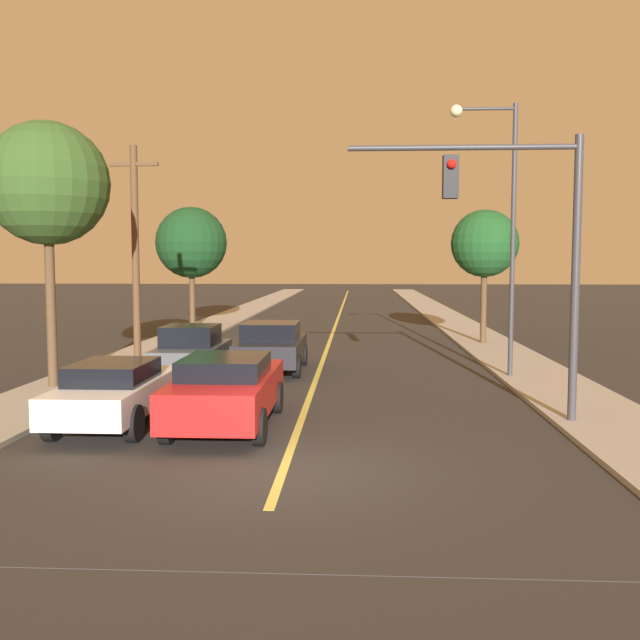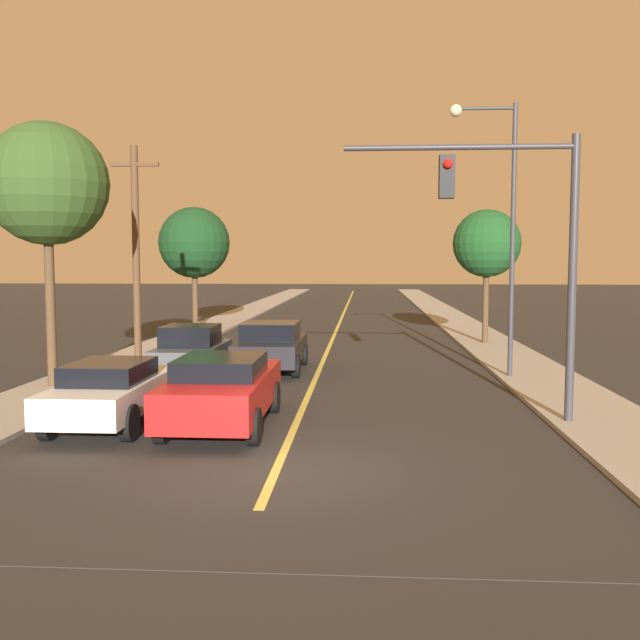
% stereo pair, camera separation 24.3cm
% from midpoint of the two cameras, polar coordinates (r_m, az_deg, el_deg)
% --- Properties ---
extents(ground_plane, '(200.00, 200.00, 0.00)m').
position_cam_midpoint_polar(ground_plane, '(12.29, -2.94, -11.89)').
color(ground_plane, '#2D2B28').
extents(road_surface, '(10.86, 80.00, 0.01)m').
position_cam_midpoint_polar(road_surface, '(47.85, 2.03, 0.49)').
color(road_surface, '#2D2B28').
rests_on(road_surface, ground).
extents(sidewalk_left, '(2.50, 80.00, 0.12)m').
position_cam_midpoint_polar(sidewalk_left, '(48.50, -5.88, 0.59)').
color(sidewalk_left, '#9E998E').
rests_on(sidewalk_left, ground).
extents(sidewalk_right, '(2.50, 80.00, 0.12)m').
position_cam_midpoint_polar(sidewalk_right, '(48.12, 10.01, 0.51)').
color(sidewalk_right, '#9E998E').
rests_on(sidewalk_right, ground).
extents(car_near_lane_front, '(2.02, 4.79, 1.54)m').
position_cam_midpoint_polar(car_near_lane_front, '(15.24, -7.35, -5.49)').
color(car_near_lane_front, red).
rests_on(car_near_lane_front, ground).
extents(car_near_lane_second, '(2.08, 4.32, 1.58)m').
position_cam_midpoint_polar(car_near_lane_second, '(22.84, -3.62, -2.08)').
color(car_near_lane_second, black).
rests_on(car_near_lane_second, ground).
extents(car_outer_lane_front, '(1.85, 4.46, 1.40)m').
position_cam_midpoint_polar(car_outer_lane_front, '(15.89, -15.86, -5.45)').
color(car_outer_lane_front, white).
rests_on(car_outer_lane_front, ground).
extents(car_outer_lane_second, '(1.94, 3.89, 1.55)m').
position_cam_midpoint_polar(car_outer_lane_second, '(22.50, -9.93, -2.36)').
color(car_outer_lane_second, '#474C51').
rests_on(car_outer_lane_second, ground).
extents(traffic_signal_mast, '(4.91, 0.42, 6.03)m').
position_cam_midpoint_polar(traffic_signal_mast, '(15.68, 16.04, 7.13)').
color(traffic_signal_mast, '#333338').
rests_on(traffic_signal_mast, ground).
extents(streetlamp_right, '(1.96, 0.36, 7.96)m').
position_cam_midpoint_polar(streetlamp_right, '(21.74, 14.42, 8.91)').
color(streetlamp_right, '#333338').
rests_on(streetlamp_right, ground).
extents(utility_pole_left, '(1.60, 0.24, 7.13)m').
position_cam_midpoint_polar(utility_pole_left, '(24.15, -14.23, 5.35)').
color(utility_pole_left, '#513823').
rests_on(utility_pole_left, ground).
extents(tree_left_near, '(3.29, 3.29, 7.11)m').
position_cam_midpoint_polar(tree_left_near, '(20.70, -20.70, 10.09)').
color(tree_left_near, '#4C3823').
rests_on(tree_left_near, ground).
extents(tree_left_far, '(3.60, 3.60, 6.15)m').
position_cam_midpoint_polar(tree_left_far, '(36.88, -9.84, 6.10)').
color(tree_left_far, '#4C3823').
rests_on(tree_left_far, ground).
extents(tree_right_near, '(2.80, 2.80, 5.54)m').
position_cam_midpoint_polar(tree_right_near, '(30.48, 13.42, 5.94)').
color(tree_right_near, '#4C3823').
rests_on(tree_right_near, ground).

